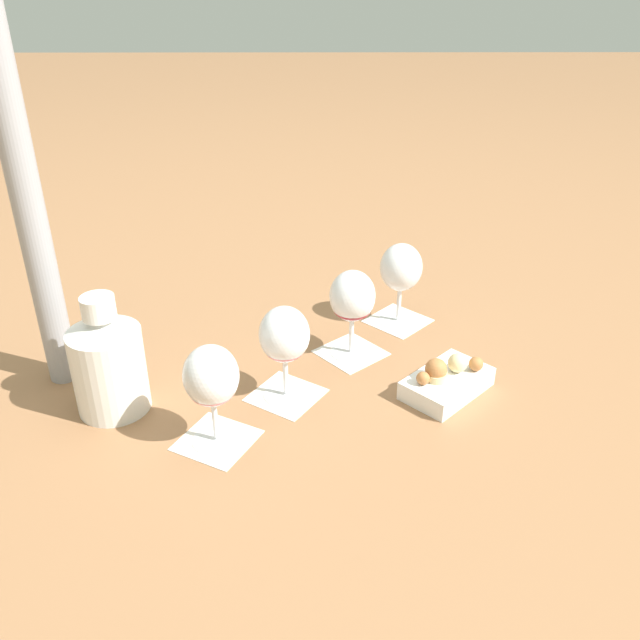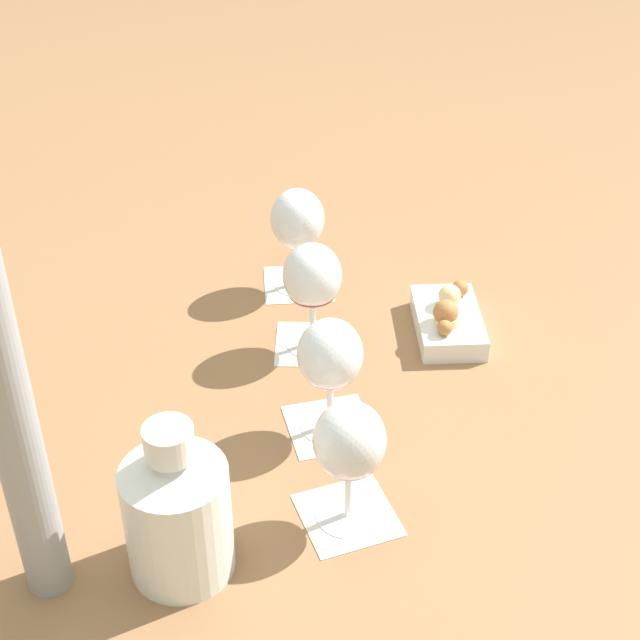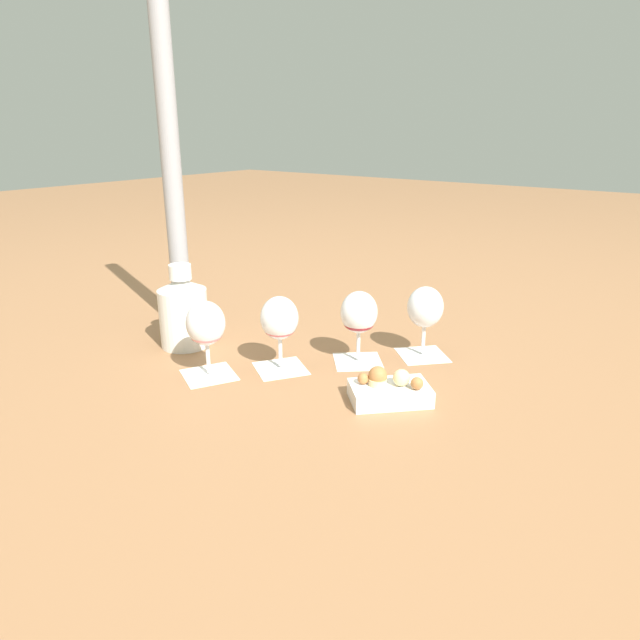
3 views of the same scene
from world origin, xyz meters
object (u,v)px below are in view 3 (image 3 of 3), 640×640
object	(u,v)px
ceramic_vase	(183,311)
umbrella_pole	(172,169)
wine_glass_3	(425,311)
snack_dish	(389,390)
wine_glass_0	(206,327)
wine_glass_2	(359,316)
wine_glass_1	(280,322)

from	to	relation	value
ceramic_vase	umbrella_pole	world-z (taller)	umbrella_pole
wine_glass_3	umbrella_pole	xyz separation A→B (m)	(-0.58, -0.19, 0.29)
wine_glass_3	umbrella_pole	world-z (taller)	umbrella_pole
snack_dish	umbrella_pole	size ratio (longest dim) A/B	0.21
ceramic_vase	umbrella_pole	xyz separation A→B (m)	(-0.11, 0.09, 0.31)
umbrella_pole	snack_dish	bearing A→B (deg)	-4.41
umbrella_pole	wine_glass_0	bearing A→B (deg)	-31.69
wine_glass_2	umbrella_pole	xyz separation A→B (m)	(-0.49, -0.07, 0.29)
ceramic_vase	snack_dish	xyz separation A→B (m)	(0.53, 0.04, -0.06)
wine_glass_0	snack_dish	distance (m)	0.39
wine_glass_2	wine_glass_3	distance (m)	0.15
snack_dish	umbrella_pole	world-z (taller)	umbrella_pole
wine_glass_1	snack_dish	xyz separation A→B (m)	(0.26, 0.01, -0.08)
wine_glass_0	wine_glass_3	size ratio (longest dim) A/B	1.00
ceramic_vase	wine_glass_1	bearing A→B (deg)	6.23
ceramic_vase	snack_dish	bearing A→B (deg)	4.13
wine_glass_1	wine_glass_0	bearing A→B (deg)	-130.53
snack_dish	wine_glass_1	bearing A→B (deg)	-178.05
ceramic_vase	snack_dish	distance (m)	0.53
wine_glass_1	wine_glass_2	size ratio (longest dim) A/B	1.00
snack_dish	umbrella_pole	bearing A→B (deg)	175.59
wine_glass_3	snack_dish	bearing A→B (deg)	-77.61
wine_glass_3	umbrella_pole	distance (m)	0.67
wine_glass_1	wine_glass_2	bearing A→B (deg)	49.60
wine_glass_2	ceramic_vase	bearing A→B (deg)	-157.15
wine_glass_2	snack_dish	size ratio (longest dim) A/B	0.95
wine_glass_0	umbrella_pole	size ratio (longest dim) A/B	0.20
umbrella_pole	wine_glass_1	bearing A→B (deg)	-8.76
wine_glass_0	wine_glass_1	xyz separation A→B (m)	(0.10, 0.11, 0.00)
wine_glass_3	ceramic_vase	world-z (taller)	ceramic_vase
wine_glass_3	snack_dish	distance (m)	0.26
wine_glass_1	ceramic_vase	xyz separation A→B (m)	(-0.27, -0.03, -0.02)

